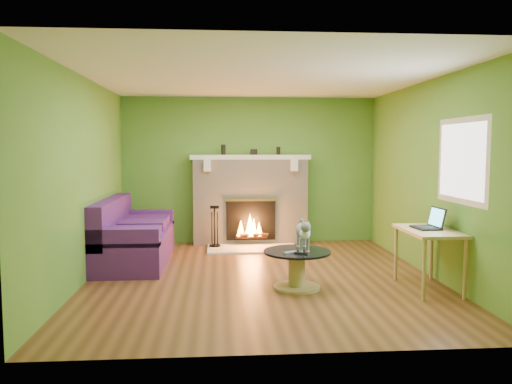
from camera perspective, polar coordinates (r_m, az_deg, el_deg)
floor at (r=6.69m, az=0.60°, el=-9.65°), size 5.00×5.00×0.00m
ceiling at (r=6.53m, az=0.62°, el=12.99°), size 5.00×5.00×0.00m
wall_back at (r=8.97m, az=-0.73°, el=2.50°), size 5.00×0.00×5.00m
wall_front at (r=4.00m, az=3.63°, el=-0.62°), size 5.00×0.00×5.00m
wall_left at (r=6.68m, az=-19.00°, el=1.37°), size 0.00×5.00×5.00m
wall_right at (r=7.04m, az=19.20°, el=1.53°), size 0.00×5.00×5.00m
window_frame at (r=6.21m, az=22.47°, el=3.32°), size 0.00×1.20×1.20m
window_pane at (r=6.21m, az=22.41°, el=3.32°), size 0.00×1.06×1.06m
fireplace at (r=8.83m, az=-0.65°, el=-0.98°), size 2.10×0.46×1.58m
hearth at (r=8.43m, az=-0.43°, el=-6.47°), size 1.50×0.75×0.03m
mantel at (r=8.76m, az=-0.65°, el=4.01°), size 2.10×0.28×0.08m
sofa at (r=7.67m, az=-14.05°, el=-5.09°), size 0.95×2.11×0.95m
coffee_table at (r=6.12m, az=4.69°, el=-8.50°), size 0.81×0.81×0.46m
desk at (r=6.33m, az=19.15°, el=-4.85°), size 0.57×0.98×0.73m
cat at (r=6.10m, az=5.39°, el=-4.80°), size 0.26×0.64×0.39m
remote_silver at (r=5.94m, az=3.93°, el=-6.88°), size 0.17×0.13×0.02m
remote_black at (r=5.90m, az=5.17°, el=-6.98°), size 0.16×0.11×0.02m
laptop at (r=6.33m, az=18.86°, el=-2.83°), size 0.33×0.37×0.26m
fire_tools at (r=8.50m, az=-4.75°, el=-3.90°), size 0.19×0.19×0.70m
mantel_vase_left at (r=8.77m, az=-3.75°, el=4.85°), size 0.08×0.08×0.18m
mantel_vase_right at (r=8.83m, az=2.57°, el=4.73°), size 0.07×0.07×0.14m
mantel_box at (r=8.79m, az=-0.24°, el=4.60°), size 0.12×0.08×0.10m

